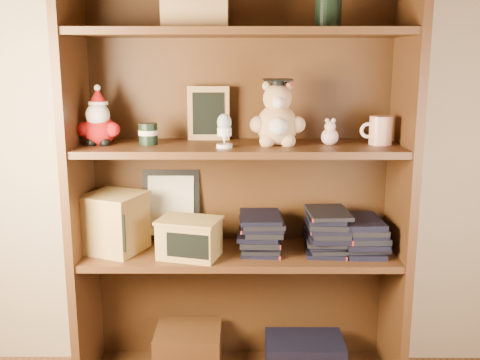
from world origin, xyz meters
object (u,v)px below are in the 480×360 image
object	(u,v)px
bookcase	(239,188)
teacher_mug	(380,130)
treats_box	(115,222)
grad_teddy_bear	(277,119)

from	to	relation	value
bookcase	teacher_mug	size ratio (longest dim) A/B	13.93
teacher_mug	treats_box	bearing A→B (deg)	-179.94
bookcase	treats_box	world-z (taller)	bookcase
bookcase	treats_box	xyz separation A→B (m)	(-0.46, -0.05, -0.12)
bookcase	grad_teddy_bear	xyz separation A→B (m)	(0.13, -0.06, 0.26)
grad_teddy_bear	teacher_mug	bearing A→B (deg)	1.13
grad_teddy_bear	treats_box	distance (m)	0.70
bookcase	treats_box	distance (m)	0.48
teacher_mug	treats_box	size ratio (longest dim) A/B	0.44
teacher_mug	treats_box	xyz separation A→B (m)	(-0.96, -0.00, -0.34)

